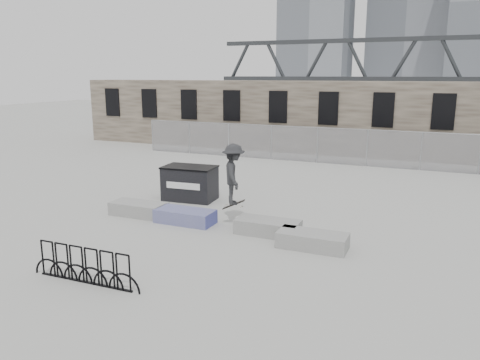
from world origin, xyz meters
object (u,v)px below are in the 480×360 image
at_px(planter_far_left, 139,208).
at_px(planter_center_left, 185,216).
at_px(planter_center_right, 268,226).
at_px(bike_rack, 84,266).
at_px(skateboarder, 234,174).
at_px(dumpster, 190,183).
at_px(planter_offset, 313,240).

relative_size(planter_far_left, planter_center_left, 1.00).
relative_size(planter_center_left, planter_center_right, 1.00).
xyz_separation_m(bike_rack, skateboarder, (1.47, 5.52, 1.28)).
distance_m(bike_rack, skateboarder, 5.85).
relative_size(planter_center_right, dumpster, 0.93).
xyz_separation_m(planter_far_left, bike_rack, (2.08, -5.16, 0.19)).
relative_size(planter_center_right, planter_offset, 1.00).
relative_size(planter_far_left, planter_center_right, 1.00).
xyz_separation_m(planter_center_left, skateboarder, (1.58, 0.48, 1.47)).
bearing_deg(dumpster, bike_rack, -83.86).
bearing_deg(skateboarder, bike_rack, 136.60).
distance_m(planter_center_left, planter_offset, 4.59).
xyz_separation_m(dumpster, bike_rack, (1.43, -7.74, -0.25)).
height_order(planter_center_right, skateboarder, skateboarder).
distance_m(planter_center_right, skateboarder, 2.07).
xyz_separation_m(planter_offset, dumpster, (-5.87, 3.32, 0.43)).
bearing_deg(planter_center_left, skateboarder, 17.02).
relative_size(planter_far_left, dumpster, 0.93).
bearing_deg(planter_offset, bike_rack, -135.13).
xyz_separation_m(planter_offset, bike_rack, (-4.44, -4.42, 0.19)).
xyz_separation_m(planter_center_left, planter_offset, (4.55, -0.61, 0.00)).
relative_size(planter_center_left, dumpster, 0.93).
height_order(planter_far_left, planter_center_right, same).
height_order(dumpster, bike_rack, dumpster).
distance_m(planter_center_left, skateboarder, 2.21).
height_order(planter_offset, bike_rack, bike_rack).
height_order(planter_far_left, dumpster, dumpster).
relative_size(planter_center_right, skateboarder, 0.91).
distance_m(planter_far_left, dumpster, 2.70).
bearing_deg(planter_center_right, skateboarder, 161.37).
relative_size(planter_center_left, skateboarder, 0.91).
height_order(planter_center_left, skateboarder, skateboarder).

